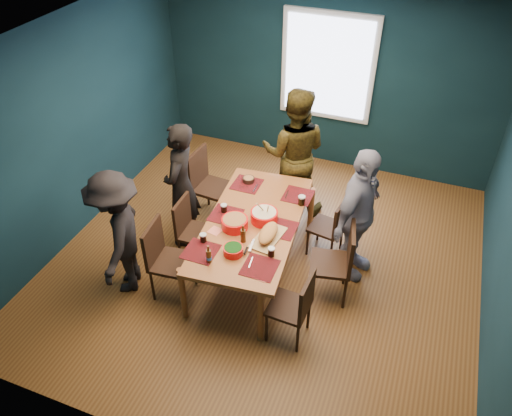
% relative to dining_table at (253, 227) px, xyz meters
% --- Properties ---
extents(room, '(5.01, 5.01, 2.71)m').
position_rel_dining_table_xyz_m(room, '(0.10, 0.50, 0.68)').
color(room, brown).
rests_on(room, ground).
extents(dining_table, '(1.18, 2.08, 0.76)m').
position_rel_dining_table_xyz_m(dining_table, '(0.00, 0.00, 0.00)').
color(dining_table, brown).
rests_on(dining_table, floor).
extents(chair_left_far, '(0.48, 0.48, 0.99)m').
position_rel_dining_table_xyz_m(chair_left_far, '(-0.97, 0.79, -0.11)').
color(chair_left_far, black).
rests_on(chair_left_far, floor).
extents(chair_left_mid, '(0.40, 0.40, 0.87)m').
position_rel_dining_table_xyz_m(chair_left_mid, '(-0.78, -0.06, -0.18)').
color(chair_left_mid, black).
rests_on(chair_left_mid, floor).
extents(chair_left_near, '(0.47, 0.47, 0.95)m').
position_rel_dining_table_xyz_m(chair_left_near, '(-0.80, -0.65, -0.14)').
color(chair_left_near, black).
rests_on(chair_left_near, floor).
extents(chair_right_far, '(0.43, 0.43, 0.82)m').
position_rel_dining_table_xyz_m(chair_right_far, '(0.79, 0.62, -0.21)').
color(chair_right_far, black).
rests_on(chair_right_far, floor).
extents(chair_right_mid, '(0.52, 0.52, 0.97)m').
position_rel_dining_table_xyz_m(chair_right_mid, '(1.02, -0.03, -0.12)').
color(chair_right_mid, black).
rests_on(chair_right_mid, floor).
extents(chair_right_near, '(0.42, 0.42, 0.88)m').
position_rel_dining_table_xyz_m(chair_right_near, '(0.77, -0.76, -0.18)').
color(chair_right_near, black).
rests_on(chair_right_near, floor).
extents(person_far_left, '(0.49, 0.66, 1.65)m').
position_rel_dining_table_xyz_m(person_far_left, '(-1.03, 0.25, 0.13)').
color(person_far_left, black).
rests_on(person_far_left, floor).
extents(person_back, '(0.98, 0.82, 1.78)m').
position_rel_dining_table_xyz_m(person_back, '(0.05, 1.36, 0.20)').
color(person_back, black).
rests_on(person_back, floor).
extents(person_right, '(0.65, 1.05, 1.67)m').
position_rel_dining_table_xyz_m(person_right, '(1.09, 0.43, 0.15)').
color(person_right, silver).
rests_on(person_right, floor).
extents(person_near_left, '(0.88, 1.13, 1.54)m').
position_rel_dining_table_xyz_m(person_near_left, '(-1.28, -0.73, 0.08)').
color(person_near_left, black).
rests_on(person_near_left, floor).
extents(bowl_salad, '(0.29, 0.29, 0.12)m').
position_rel_dining_table_xyz_m(bowl_salad, '(-0.15, -0.16, 0.14)').
color(bowl_salad, red).
rests_on(bowl_salad, dining_table).
extents(bowl_dumpling, '(0.31, 0.31, 0.29)m').
position_rel_dining_table_xyz_m(bowl_dumpling, '(0.11, 0.07, 0.14)').
color(bowl_dumpling, red).
rests_on(bowl_dumpling, dining_table).
extents(bowl_herbs, '(0.21, 0.21, 0.09)m').
position_rel_dining_table_xyz_m(bowl_herbs, '(-0.00, -0.56, 0.12)').
color(bowl_herbs, red).
rests_on(bowl_herbs, dining_table).
extents(cutting_board, '(0.31, 0.61, 0.13)m').
position_rel_dining_table_xyz_m(cutting_board, '(0.26, -0.20, 0.13)').
color(cutting_board, tan).
rests_on(cutting_board, dining_table).
extents(small_bowl, '(0.15, 0.15, 0.06)m').
position_rel_dining_table_xyz_m(small_bowl, '(-0.33, 0.71, 0.10)').
color(small_bowl, black).
rests_on(small_bowl, dining_table).
extents(beer_bottle_a, '(0.06, 0.06, 0.21)m').
position_rel_dining_table_xyz_m(beer_bottle_a, '(-0.18, -0.75, 0.15)').
color(beer_bottle_a, '#42230B').
rests_on(beer_bottle_a, dining_table).
extents(beer_bottle_b, '(0.06, 0.06, 0.22)m').
position_rel_dining_table_xyz_m(beer_bottle_b, '(0.02, -0.34, 0.16)').
color(beer_bottle_b, '#42230B').
rests_on(beer_bottle_b, dining_table).
extents(cola_glass_a, '(0.07, 0.07, 0.10)m').
position_rel_dining_table_xyz_m(cola_glass_a, '(-0.37, -0.50, 0.13)').
color(cola_glass_a, black).
rests_on(cola_glass_a, dining_table).
extents(cola_glass_b, '(0.07, 0.07, 0.10)m').
position_rel_dining_table_xyz_m(cola_glass_b, '(0.38, -0.44, 0.13)').
color(cola_glass_b, black).
rests_on(cola_glass_b, dining_table).
extents(cola_glass_c, '(0.08, 0.08, 0.12)m').
position_rel_dining_table_xyz_m(cola_glass_c, '(0.42, 0.50, 0.14)').
color(cola_glass_c, black).
rests_on(cola_glass_c, dining_table).
extents(cola_glass_d, '(0.07, 0.07, 0.10)m').
position_rel_dining_table_xyz_m(cola_glass_d, '(-0.37, 0.05, 0.13)').
color(cola_glass_d, black).
rests_on(cola_glass_d, dining_table).
extents(napkin_a, '(0.16, 0.16, 0.00)m').
position_rel_dining_table_xyz_m(napkin_a, '(0.37, 0.05, 0.07)').
color(napkin_a, '#E97762').
rests_on(napkin_a, dining_table).
extents(napkin_b, '(0.15, 0.15, 0.00)m').
position_rel_dining_table_xyz_m(napkin_b, '(-0.33, -0.30, 0.07)').
color(napkin_b, '#E97762').
rests_on(napkin_b, dining_table).
extents(napkin_c, '(0.17, 0.17, 0.00)m').
position_rel_dining_table_xyz_m(napkin_c, '(0.38, -0.74, 0.07)').
color(napkin_c, '#E97762').
rests_on(napkin_c, dining_table).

